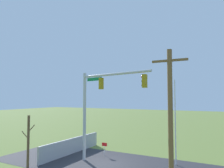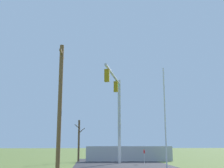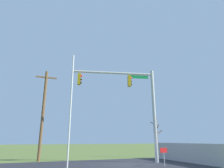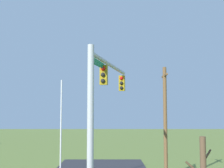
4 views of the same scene
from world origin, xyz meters
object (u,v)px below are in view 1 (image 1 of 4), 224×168
Objects in this scene: bare_tree at (28,141)px; open_sign at (104,146)px; utility_pole at (171,123)px; signal_mast at (98,100)px; flagpole at (175,122)px.

open_sign is (-3.54, -6.02, -1.22)m from bare_tree.
utility_pole is 11.01m from open_sign.
signal_mast is 5.24m from open_sign.
utility_pole reaches higher than flagpole.
bare_tree is (10.22, 6.29, -1.41)m from flagpole.
flagpole is 12.08m from bare_tree.
utility_pole is (-7.13, 4.23, -1.16)m from signal_mast.
signal_mast reaches higher than bare_tree.
signal_mast is at bearing -30.66° from utility_pole.
flagpole is (-5.81, -2.84, -1.86)m from signal_mast.
bare_tree is at bearing 38.04° from signal_mast.
utility_pole is 11.76m from bare_tree.
open_sign is (6.68, 0.27, -2.63)m from flagpole.
open_sign is at bearing -120.46° from bare_tree.
open_sign is (8.00, -6.80, -3.32)m from utility_pole.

